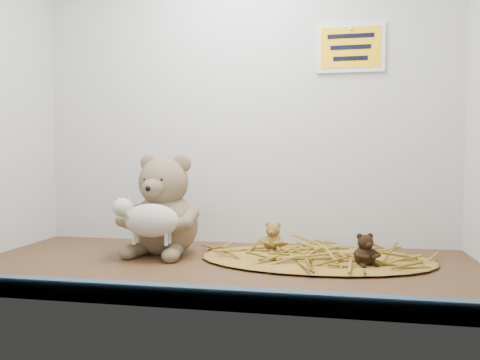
% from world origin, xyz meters
% --- Properties ---
extents(alcove_shell, '(1.20, 0.60, 0.90)m').
position_xyz_m(alcove_shell, '(0.00, 0.09, 0.45)').
color(alcove_shell, '#3A2514').
rests_on(alcove_shell, ground).
extents(front_rail, '(1.19, 0.02, 0.04)m').
position_xyz_m(front_rail, '(0.00, -0.29, 0.02)').
color(front_rail, '#345163').
rests_on(front_rail, shelf_floor).
extents(straw_bed, '(0.57, 0.33, 0.01)m').
position_xyz_m(straw_bed, '(0.22, 0.10, 0.01)').
color(straw_bed, olive).
rests_on(straw_bed, shelf_floor).
extents(main_teddy, '(0.23, 0.24, 0.26)m').
position_xyz_m(main_teddy, '(-0.17, 0.12, 0.13)').
color(main_teddy, '#876D53').
rests_on(main_teddy, shelf_floor).
extents(toy_lamb, '(0.18, 0.11, 0.11)m').
position_xyz_m(toy_lamb, '(-0.17, 0.02, 0.10)').
color(toy_lamb, beige).
rests_on(toy_lamb, main_teddy).
extents(mini_teddy_tan, '(0.06, 0.07, 0.07)m').
position_xyz_m(mini_teddy_tan, '(0.10, 0.16, 0.05)').
color(mini_teddy_tan, olive).
rests_on(mini_teddy_tan, straw_bed).
extents(mini_teddy_brown, '(0.08, 0.08, 0.07)m').
position_xyz_m(mini_teddy_brown, '(0.33, 0.04, 0.05)').
color(mini_teddy_brown, black).
rests_on(mini_teddy_brown, straw_bed).
extents(wall_sign, '(0.16, 0.01, 0.11)m').
position_xyz_m(wall_sign, '(0.30, 0.29, 0.55)').
color(wall_sign, '#EDB00C').
rests_on(wall_sign, back_wall).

